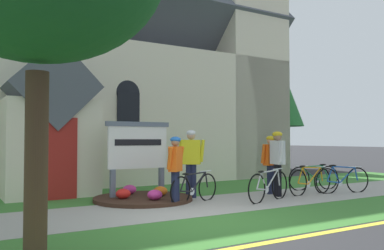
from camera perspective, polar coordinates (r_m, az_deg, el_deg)
name	(u,v)px	position (r m, az deg, el deg)	size (l,w,h in m)	color
ground	(123,196)	(11.33, -9.59, -9.80)	(140.00, 140.00, 0.00)	#2B2B2D
sidewalk_slab	(197,205)	(9.60, 0.71, -11.21)	(32.00, 2.45, 0.01)	#99968E
grass_verge	(261,222)	(7.82, 9.68, -13.32)	(32.00, 2.03, 0.01)	#38722D
church_lawn	(147,192)	(11.98, -6.28, -9.37)	(24.00, 2.99, 0.01)	#38722D
curb_paint_stripe	(310,235)	(7.00, 16.16, -14.63)	(28.00, 0.16, 0.01)	yellow
church_building	(92,65)	(18.26, -13.80, 8.21)	(14.83, 12.17, 12.97)	beige
church_sign	(138,149)	(10.60, -7.59, -3.30)	(1.73, 0.13, 1.99)	slate
flower_bed	(143,198)	(10.39, -6.89, -10.09)	(2.47, 2.47, 0.34)	#382319
bicycle_red	(310,181)	(11.90, 16.27, -7.52)	(1.80, 0.19, 0.84)	black
bicycle_silver	(194,188)	(9.97, 0.32, -8.80)	(1.64, 0.57, 0.77)	black
bicycle_yellow	(314,177)	(13.03, 16.74, -7.05)	(1.75, 0.40, 0.80)	black
bicycle_green	(269,186)	(10.37, 10.68, -8.40)	(1.73, 0.54, 0.81)	black
bicycle_white	(342,180)	(12.47, 20.32, -7.21)	(1.68, 0.51, 0.84)	black
cyclist_in_orange_jersey	(278,158)	(11.23, 11.90, -4.53)	(0.33, 0.69, 1.75)	black
cyclist_in_yellow_jersey	(191,157)	(10.71, -0.13, -4.57)	(0.52, 0.63, 1.78)	#191E38
cyclist_in_blue_jersey	(175,166)	(9.52, -2.34, -5.70)	(0.55, 0.52, 1.60)	#191E38
cyclist_in_green_jersey	(271,160)	(11.68, 10.97, -4.86)	(0.65, 0.30, 1.64)	#191E38
roadside_conifer	(269,79)	(21.74, 10.68, 6.31)	(3.57, 3.57, 7.16)	#3D2D1E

